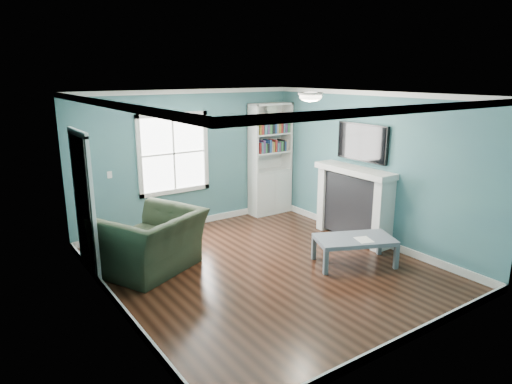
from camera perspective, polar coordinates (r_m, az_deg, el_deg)
floor at (r=7.04m, az=1.15°, el=-9.56°), size 5.00×5.00×0.00m
room_walls at (r=6.55m, az=1.22°, el=3.16°), size 5.00×5.00×5.00m
trim at (r=6.63m, az=1.20°, el=0.24°), size 4.50×5.00×2.60m
window at (r=8.55m, az=-10.26°, el=4.76°), size 1.40×0.06×1.50m
bookshelf at (r=9.53m, az=1.75°, el=2.76°), size 0.90×0.35×2.31m
fireplace at (r=8.27m, az=12.14°, el=-1.48°), size 0.44×1.58×1.30m
tv at (r=8.13m, az=13.14°, el=6.06°), size 0.06×1.10×0.65m
door at (r=7.02m, az=-20.74°, el=-1.29°), size 0.12×0.98×2.17m
ceiling_fixture at (r=7.07m, az=6.84°, el=11.82°), size 0.38×0.38×0.15m
light_switch at (r=8.19m, az=-17.83°, el=2.06°), size 0.08×0.01×0.12m
recliner at (r=6.95m, az=-13.06°, el=-4.90°), size 1.64×1.41×1.21m
coffee_table at (r=7.23m, az=12.24°, el=-6.02°), size 1.34×1.07×0.43m
paper_sheet at (r=7.15m, az=13.34°, el=-5.83°), size 0.30×0.34×0.00m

